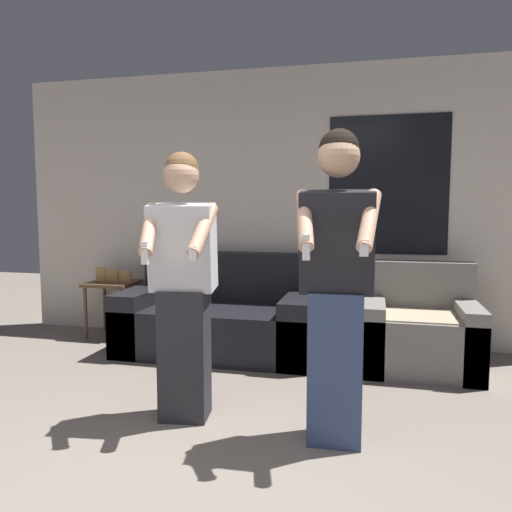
{
  "coord_description": "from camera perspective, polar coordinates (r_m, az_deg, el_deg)",
  "views": [
    {
      "loc": [
        0.93,
        -1.71,
        1.35
      ],
      "look_at": [
        0.24,
        1.14,
        1.06
      ],
      "focal_mm": 35.0,
      "sensor_mm": 36.0,
      "label": 1
    }
  ],
  "objects": [
    {
      "name": "wall_back",
      "position": [
        5.01,
        3.1,
        5.72
      ],
      "size": [
        5.57,
        0.07,
        2.7
      ],
      "color": "silver",
      "rests_on": "ground_plane"
    },
    {
      "name": "couch",
      "position": [
        4.74,
        -3.83,
        -7.16
      ],
      "size": [
        1.8,
        1.0,
        0.9
      ],
      "color": "black",
      "rests_on": "ground_plane"
    },
    {
      "name": "person_right",
      "position": [
        2.82,
        9.2,
        -3.24
      ],
      "size": [
        0.47,
        0.48,
        1.77
      ],
      "color": "#384770",
      "rests_on": "ground_plane"
    },
    {
      "name": "armchair",
      "position": [
        4.43,
        18.15,
        -8.24
      ],
      "size": [
        0.92,
        0.8,
        0.87
      ],
      "color": "slate",
      "rests_on": "ground_plane"
    },
    {
      "name": "person_left",
      "position": [
        3.15,
        -8.33,
        -3.28
      ],
      "size": [
        0.46,
        0.51,
        1.68
      ],
      "color": "#28282D",
      "rests_on": "ground_plane"
    },
    {
      "name": "side_table",
      "position": [
        5.42,
        -16.08,
        -3.67
      ],
      "size": [
        0.49,
        0.46,
        0.72
      ],
      "color": "brown",
      "rests_on": "ground_plane"
    }
  ]
}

